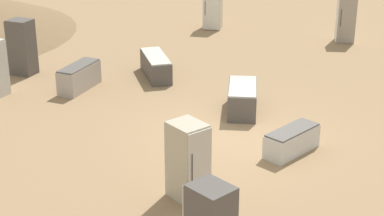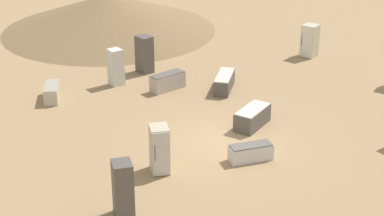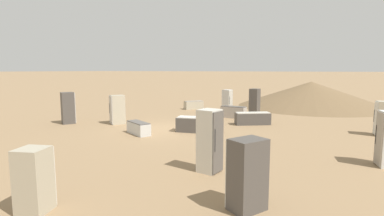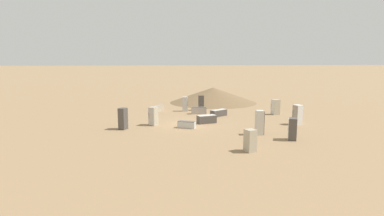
{
  "view_description": "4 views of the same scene",
  "coord_description": "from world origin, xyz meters",
  "px_view_note": "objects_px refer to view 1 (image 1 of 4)",
  "views": [
    {
      "loc": [
        14.25,
        3.8,
        6.63
      ],
      "look_at": [
        0.93,
        -0.72,
        0.99
      ],
      "focal_mm": 60.0,
      "sensor_mm": 36.0,
      "label": 1
    },
    {
      "loc": [
        15.74,
        14.3,
        10.76
      ],
      "look_at": [
        1.37,
        -0.42,
        1.6
      ],
      "focal_mm": 60.0,
      "sensor_mm": 36.0,
      "label": 2
    },
    {
      "loc": [
        -8.44,
        12.88,
        3.09
      ],
      "look_at": [
        -1.47,
        -0.13,
        1.19
      ],
      "focal_mm": 28.0,
      "sensor_mm": 36.0,
      "label": 3
    },
    {
      "loc": [
        3.98,
        26.52,
        5.6
      ],
      "look_at": [
        -0.3,
        -0.54,
        1.39
      ],
      "focal_mm": 28.0,
      "sensor_mm": 36.0,
      "label": 4
    }
  ],
  "objects_px": {
    "discarded_fridge_9": "(213,8)",
    "discarded_fridge_6": "(22,47)",
    "discarded_fridge_2": "(346,18)",
    "discarded_fridge_5": "(242,99)",
    "discarded_fridge_4": "(79,77)",
    "discarded_fridge_1": "(188,161)",
    "discarded_fridge_7": "(156,66)",
    "discarded_fridge_13": "(292,141)"
  },
  "relations": [
    {
      "from": "discarded_fridge_2",
      "to": "discarded_fridge_5",
      "type": "bearing_deg",
      "value": 63.74
    },
    {
      "from": "discarded_fridge_5",
      "to": "discarded_fridge_6",
      "type": "height_order",
      "value": "discarded_fridge_6"
    },
    {
      "from": "discarded_fridge_1",
      "to": "discarded_fridge_7",
      "type": "xyz_separation_m",
      "value": [
        -6.88,
        -3.45,
        -0.48
      ]
    },
    {
      "from": "discarded_fridge_7",
      "to": "discarded_fridge_9",
      "type": "xyz_separation_m",
      "value": [
        -6.28,
        -0.05,
        0.47
      ]
    },
    {
      "from": "discarded_fridge_2",
      "to": "discarded_fridge_6",
      "type": "relative_size",
      "value": 1.01
    },
    {
      "from": "discarded_fridge_4",
      "to": "discarded_fridge_6",
      "type": "height_order",
      "value": "discarded_fridge_6"
    },
    {
      "from": "discarded_fridge_9",
      "to": "discarded_fridge_6",
      "type": "bearing_deg",
      "value": 53.77
    },
    {
      "from": "discarded_fridge_7",
      "to": "discarded_fridge_9",
      "type": "distance_m",
      "value": 6.29
    },
    {
      "from": "discarded_fridge_5",
      "to": "discarded_fridge_13",
      "type": "distance_m",
      "value": 2.75
    },
    {
      "from": "discarded_fridge_2",
      "to": "discarded_fridge_7",
      "type": "xyz_separation_m",
      "value": [
        6.0,
        -5.19,
        -0.55
      ]
    },
    {
      "from": "discarded_fridge_2",
      "to": "discarded_fridge_9",
      "type": "xyz_separation_m",
      "value": [
        -0.27,
        -5.24,
        -0.08
      ]
    },
    {
      "from": "discarded_fridge_4",
      "to": "discarded_fridge_7",
      "type": "height_order",
      "value": "discarded_fridge_4"
    },
    {
      "from": "discarded_fridge_7",
      "to": "discarded_fridge_9",
      "type": "bearing_deg",
      "value": -122.99
    },
    {
      "from": "discarded_fridge_1",
      "to": "discarded_fridge_5",
      "type": "height_order",
      "value": "discarded_fridge_1"
    },
    {
      "from": "discarded_fridge_4",
      "to": "discarded_fridge_7",
      "type": "xyz_separation_m",
      "value": [
        -1.79,
        1.74,
        -0.03
      ]
    },
    {
      "from": "discarded_fridge_6",
      "to": "discarded_fridge_4",
      "type": "bearing_deg",
      "value": -102.34
    },
    {
      "from": "discarded_fridge_4",
      "to": "discarded_fridge_13",
      "type": "relative_size",
      "value": 1.02
    },
    {
      "from": "discarded_fridge_6",
      "to": "discarded_fridge_7",
      "type": "height_order",
      "value": "discarded_fridge_6"
    },
    {
      "from": "discarded_fridge_1",
      "to": "discarded_fridge_9",
      "type": "bearing_deg",
      "value": -132.57
    },
    {
      "from": "discarded_fridge_2",
      "to": "discarded_fridge_5",
      "type": "distance_m",
      "value": 8.22
    },
    {
      "from": "discarded_fridge_4",
      "to": "discarded_fridge_9",
      "type": "height_order",
      "value": "discarded_fridge_9"
    },
    {
      "from": "discarded_fridge_4",
      "to": "discarded_fridge_5",
      "type": "height_order",
      "value": "discarded_fridge_4"
    },
    {
      "from": "discarded_fridge_9",
      "to": "discarded_fridge_1",
      "type": "bearing_deg",
      "value": 97.45
    },
    {
      "from": "discarded_fridge_2",
      "to": "discarded_fridge_5",
      "type": "height_order",
      "value": "discarded_fridge_2"
    },
    {
      "from": "discarded_fridge_4",
      "to": "discarded_fridge_2",
      "type": "bearing_deg",
      "value": -127.75
    },
    {
      "from": "discarded_fridge_1",
      "to": "discarded_fridge_4",
      "type": "height_order",
      "value": "discarded_fridge_1"
    },
    {
      "from": "discarded_fridge_2",
      "to": "discarded_fridge_4",
      "type": "bearing_deg",
      "value": 35.27
    },
    {
      "from": "discarded_fridge_2",
      "to": "discarded_fridge_6",
      "type": "xyz_separation_m",
      "value": [
        7.11,
        -9.29,
        -0.01
      ]
    },
    {
      "from": "discarded_fridge_4",
      "to": "discarded_fridge_5",
      "type": "relative_size",
      "value": 0.88
    },
    {
      "from": "discarded_fridge_6",
      "to": "discarded_fridge_7",
      "type": "distance_m",
      "value": 4.28
    },
    {
      "from": "discarded_fridge_7",
      "to": "discarded_fridge_6",
      "type": "bearing_deg",
      "value": -18.36
    },
    {
      "from": "discarded_fridge_6",
      "to": "discarded_fridge_9",
      "type": "xyz_separation_m",
      "value": [
        -7.38,
        4.05,
        -0.07
      ]
    },
    {
      "from": "discarded_fridge_7",
      "to": "discarded_fridge_9",
      "type": "relative_size",
      "value": 1.21
    },
    {
      "from": "discarded_fridge_7",
      "to": "discarded_fridge_1",
      "type": "bearing_deg",
      "value": 83.25
    },
    {
      "from": "discarded_fridge_4",
      "to": "discarded_fridge_1",
      "type": "bearing_deg",
      "value": 139.5
    },
    {
      "from": "discarded_fridge_5",
      "to": "discarded_fridge_4",
      "type": "bearing_deg",
      "value": 164.39
    },
    {
      "from": "discarded_fridge_1",
      "to": "discarded_fridge_6",
      "type": "height_order",
      "value": "discarded_fridge_6"
    },
    {
      "from": "discarded_fridge_4",
      "to": "discarded_fridge_9",
      "type": "distance_m",
      "value": 8.26
    },
    {
      "from": "discarded_fridge_1",
      "to": "discarded_fridge_5",
      "type": "relative_size",
      "value": 0.89
    },
    {
      "from": "discarded_fridge_1",
      "to": "discarded_fridge_7",
      "type": "height_order",
      "value": "discarded_fridge_1"
    },
    {
      "from": "discarded_fridge_4",
      "to": "discarded_fridge_6",
      "type": "relative_size",
      "value": 0.93
    },
    {
      "from": "discarded_fridge_1",
      "to": "discarded_fridge_4",
      "type": "distance_m",
      "value": 7.28
    }
  ]
}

